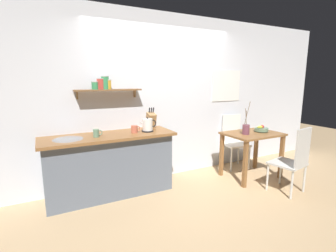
{
  "coord_description": "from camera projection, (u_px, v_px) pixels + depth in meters",
  "views": [
    {
      "loc": [
        -1.82,
        -3.09,
        1.66
      ],
      "look_at": [
        -0.1,
        0.25,
        0.95
      ],
      "focal_mm": 26.57,
      "sensor_mm": 36.0,
      "label": 1
    }
  ],
  "objects": [
    {
      "name": "dining_chair_far",
      "position": [
        233.0,
        139.0,
        4.72
      ],
      "size": [
        0.5,
        0.48,
        1.0
      ],
      "color": "white",
      "rests_on": "ground_plane"
    },
    {
      "name": "coffee_mug_by_sink",
      "position": [
        96.0,
        133.0,
        3.32
      ],
      "size": [
        0.12,
        0.08,
        0.11
      ],
      "color": "slate",
      "rests_on": "kitchen_counter"
    },
    {
      "name": "wall_shelf",
      "position": [
        105.0,
        86.0,
        3.52
      ],
      "size": [
        0.95,
        0.2,
        0.32
      ],
      "color": "brown"
    },
    {
      "name": "fruit_bowl",
      "position": [
        261.0,
        129.0,
        4.24
      ],
      "size": [
        0.23,
        0.23,
        0.12
      ],
      "color": "slate",
      "rests_on": "dining_table"
    },
    {
      "name": "back_wall",
      "position": [
        173.0,
        98.0,
        4.23
      ],
      "size": [
        6.8,
        0.11,
        2.7
      ],
      "color": "silver",
      "rests_on": "ground_plane"
    },
    {
      "name": "dining_table",
      "position": [
        252.0,
        141.0,
        4.19
      ],
      "size": [
        0.92,
        0.66,
        0.77
      ],
      "color": "brown",
      "rests_on": "ground_plane"
    },
    {
      "name": "ground_plane",
      "position": [
        181.0,
        189.0,
        3.82
      ],
      "size": [
        14.0,
        14.0,
        0.0
      ],
      "primitive_type": "plane",
      "color": "tan"
    },
    {
      "name": "twig_vase",
      "position": [
        246.0,
        129.0,
        4.04
      ],
      "size": [
        0.11,
        0.11,
        0.53
      ],
      "color": "brown",
      "rests_on": "dining_table"
    },
    {
      "name": "electric_kettle",
      "position": [
        148.0,
        125.0,
        3.67
      ],
      "size": [
        0.25,
        0.17,
        0.22
      ],
      "color": "black",
      "rests_on": "kitchen_counter"
    },
    {
      "name": "dining_chair_near",
      "position": [
        294.0,
        158.0,
        3.58
      ],
      "size": [
        0.51,
        0.5,
        0.99
      ],
      "color": "silver",
      "rests_on": "ground_plane"
    },
    {
      "name": "knife_block",
      "position": [
        151.0,
        120.0,
        3.89
      ],
      "size": [
        0.12,
        0.2,
        0.33
      ],
      "color": "tan",
      "rests_on": "kitchen_counter"
    },
    {
      "name": "coffee_mug_spare",
      "position": [
        135.0,
        129.0,
        3.59
      ],
      "size": [
        0.14,
        0.1,
        0.11
      ],
      "color": "#C6664C",
      "rests_on": "kitchen_counter"
    },
    {
      "name": "kitchen_counter",
      "position": [
        110.0,
        164.0,
        3.57
      ],
      "size": [
        1.83,
        0.63,
        0.9
      ],
      "color": "slate",
      "rests_on": "ground_plane"
    }
  ]
}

